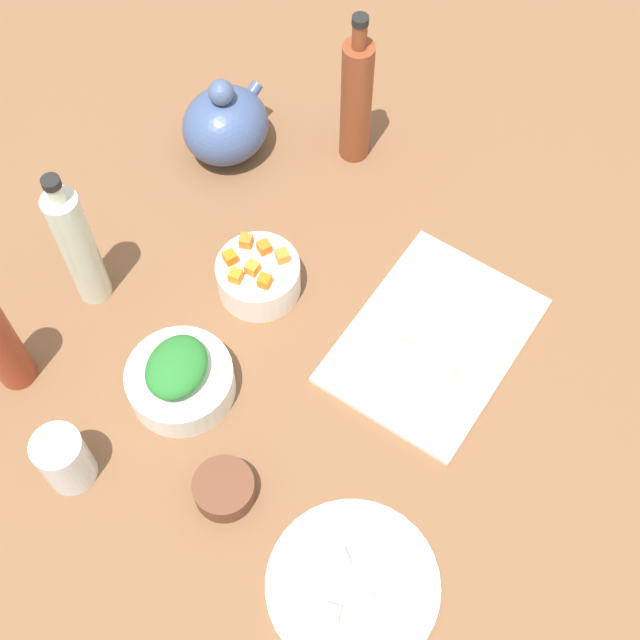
# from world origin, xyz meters

# --- Properties ---
(tabletop) EXTENTS (1.90, 1.90, 0.03)m
(tabletop) POSITION_xyz_m (0.00, 0.00, 0.01)
(tabletop) COLOR brown
(tabletop) RESTS_ON ground
(cutting_board) EXTENTS (0.33, 0.25, 0.01)m
(cutting_board) POSITION_xyz_m (0.10, -0.14, 0.03)
(cutting_board) COLOR white
(cutting_board) RESTS_ON tabletop
(plate_tofu) EXTENTS (0.23, 0.23, 0.01)m
(plate_tofu) POSITION_xyz_m (-0.26, -0.26, 0.04)
(plate_tofu) COLOR white
(plate_tofu) RESTS_ON tabletop
(bowl_greens) EXTENTS (0.15, 0.15, 0.05)m
(bowl_greens) POSITION_xyz_m (-0.19, 0.10, 0.06)
(bowl_greens) COLOR white
(bowl_greens) RESTS_ON tabletop
(bowl_carrots) EXTENTS (0.13, 0.13, 0.06)m
(bowl_carrots) POSITION_xyz_m (0.01, 0.13, 0.06)
(bowl_carrots) COLOR white
(bowl_carrots) RESTS_ON tabletop
(bowl_small_side) EXTENTS (0.08, 0.08, 0.04)m
(bowl_small_side) POSITION_xyz_m (-0.27, -0.05, 0.05)
(bowl_small_side) COLOR brown
(bowl_small_side) RESTS_ON tabletop
(teapot) EXTENTS (0.16, 0.14, 0.15)m
(teapot) POSITION_xyz_m (0.19, 0.35, 0.09)
(teapot) COLOR #3E5381
(teapot) RESTS_ON tabletop
(bottle_0) EXTENTS (0.05, 0.05, 0.27)m
(bottle_0) POSITION_xyz_m (-0.15, 0.32, 0.15)
(bottle_0) COLOR silver
(bottle_0) RESTS_ON tabletop
(bottle_2) EXTENTS (0.05, 0.05, 0.29)m
(bottle_2) POSITION_xyz_m (0.32, 0.17, 0.15)
(bottle_2) COLOR brown
(bottle_2) RESTS_ON tabletop
(drinking_glass_0) EXTENTS (0.07, 0.07, 0.10)m
(drinking_glass_0) POSITION_xyz_m (-0.38, 0.14, 0.08)
(drinking_glass_0) COLOR white
(drinking_glass_0) RESTS_ON tabletop
(carrot_cube_0) EXTENTS (0.02, 0.02, 0.02)m
(carrot_cube_0) POSITION_xyz_m (0.04, 0.10, 0.10)
(carrot_cube_0) COLOR orange
(carrot_cube_0) RESTS_ON bowl_carrots
(carrot_cube_1) EXTENTS (0.02, 0.02, 0.02)m
(carrot_cube_1) POSITION_xyz_m (0.00, 0.13, 0.10)
(carrot_cube_1) COLOR orange
(carrot_cube_1) RESTS_ON bowl_carrots
(carrot_cube_2) EXTENTS (0.02, 0.02, 0.02)m
(carrot_cube_2) POSITION_xyz_m (-0.01, 0.10, 0.10)
(carrot_cube_2) COLOR orange
(carrot_cube_2) RESTS_ON bowl_carrots
(carrot_cube_3) EXTENTS (0.02, 0.02, 0.02)m
(carrot_cube_3) POSITION_xyz_m (0.03, 0.16, 0.10)
(carrot_cube_3) COLOR orange
(carrot_cube_3) RESTS_ON bowl_carrots
(carrot_cube_4) EXTENTS (0.02, 0.02, 0.02)m
(carrot_cube_4) POSITION_xyz_m (-0.01, 0.16, 0.10)
(carrot_cube_4) COLOR orange
(carrot_cube_4) RESTS_ON bowl_carrots
(carrot_cube_5) EXTENTS (0.02, 0.02, 0.02)m
(carrot_cube_5) POSITION_xyz_m (-0.03, 0.14, 0.10)
(carrot_cube_5) COLOR orange
(carrot_cube_5) RESTS_ON bowl_carrots
(carrot_cube_6) EXTENTS (0.02, 0.02, 0.02)m
(carrot_cube_6) POSITION_xyz_m (0.04, 0.14, 0.10)
(carrot_cube_6) COLOR orange
(carrot_cube_6) RESTS_ON bowl_carrots
(chopped_greens_mound) EXTENTS (0.12, 0.11, 0.04)m
(chopped_greens_mound) POSITION_xyz_m (-0.19, 0.10, 0.10)
(chopped_greens_mound) COLOR #27722C
(chopped_greens_mound) RESTS_ON bowl_greens
(tofu_cube_0) EXTENTS (0.02, 0.02, 0.02)m
(tofu_cube_0) POSITION_xyz_m (-0.23, -0.26, 0.05)
(tofu_cube_0) COLOR white
(tofu_cube_0) RESTS_ON plate_tofu
(tofu_cube_1) EXTENTS (0.02, 0.02, 0.02)m
(tofu_cube_1) POSITION_xyz_m (-0.28, -0.29, 0.05)
(tofu_cube_1) COLOR white
(tofu_cube_1) RESTS_ON plate_tofu
(tofu_cube_2) EXTENTS (0.03, 0.03, 0.02)m
(tofu_cube_2) POSITION_xyz_m (-0.25, -0.23, 0.05)
(tofu_cube_2) COLOR white
(tofu_cube_2) RESTS_ON plate_tofu
(tofu_cube_3) EXTENTS (0.03, 0.03, 0.02)m
(tofu_cube_3) POSITION_xyz_m (-0.31, -0.26, 0.05)
(tofu_cube_3) COLOR white
(tofu_cube_3) RESTS_ON plate_tofu
(tofu_cube_4) EXTENTS (0.02, 0.02, 0.02)m
(tofu_cube_4) POSITION_xyz_m (-0.24, -0.30, 0.05)
(tofu_cube_4) COLOR silver
(tofu_cube_4) RESTS_ON plate_tofu
(dumpling_0) EXTENTS (0.06, 0.06, 0.03)m
(dumpling_0) POSITION_xyz_m (0.00, -0.15, 0.06)
(dumpling_0) COLOR beige
(dumpling_0) RESTS_ON cutting_board
(dumpling_1) EXTENTS (0.06, 0.06, 0.03)m
(dumpling_1) POSITION_xyz_m (0.05, -0.20, 0.06)
(dumpling_1) COLOR beige
(dumpling_1) RESTS_ON cutting_board
(dumpling_2) EXTENTS (0.06, 0.06, 0.03)m
(dumpling_2) POSITION_xyz_m (0.05, -0.12, 0.05)
(dumpling_2) COLOR beige
(dumpling_2) RESTS_ON cutting_board
(dumpling_3) EXTENTS (0.06, 0.05, 0.03)m
(dumpling_3) POSITION_xyz_m (0.12, -0.15, 0.05)
(dumpling_3) COLOR beige
(dumpling_3) RESTS_ON cutting_board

